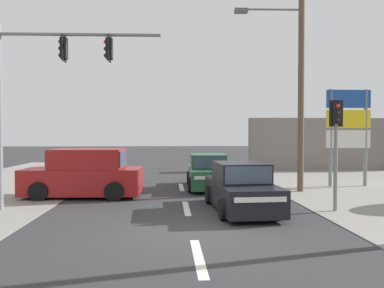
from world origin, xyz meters
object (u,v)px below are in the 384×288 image
pedestal_signal_right_kerb (336,136)px  sedan_oncoming_mid (241,189)px  utility_pole_midground_right (298,57)px  suv_crossing_left (84,175)px  shopping_plaza_sign (348,124)px  sedan_oncoming_near (208,173)px  traffic_signal_mast (40,83)px

pedestal_signal_right_kerb → sedan_oncoming_mid: size_ratio=0.82×
utility_pole_midground_right → suv_crossing_left: 10.16m
utility_pole_midground_right → shopping_plaza_sign: bearing=26.0°
shopping_plaza_sign → sedan_oncoming_near: (-6.67, -0.07, -2.28)m
utility_pole_midground_right → sedan_oncoming_mid: (-3.21, -3.79, -5.08)m
suv_crossing_left → sedan_oncoming_near: bearing=23.2°
pedestal_signal_right_kerb → sedan_oncoming_near: pedestal_signal_right_kerb is taller
utility_pole_midground_right → sedan_oncoming_near: utility_pole_midground_right is taller
traffic_signal_mast → sedan_oncoming_mid: traffic_signal_mast is taller
shopping_plaza_sign → traffic_signal_mast: bearing=-159.3°
traffic_signal_mast → suv_crossing_left: size_ratio=1.30×
suv_crossing_left → sedan_oncoming_mid: size_ratio=1.07×
utility_pole_midground_right → sedan_oncoming_mid: utility_pole_midground_right is taller
traffic_signal_mast → sedan_oncoming_mid: (6.50, -0.44, -3.44)m
pedestal_signal_right_kerb → sedan_oncoming_near: bearing=122.5°
sedan_oncoming_mid → shopping_plaza_sign: bearing=40.3°
utility_pole_midground_right → traffic_signal_mast: (-9.71, -3.35, -1.63)m
pedestal_signal_right_kerb → sedan_oncoming_near: 6.76m
shopping_plaza_sign → sedan_oncoming_mid: shopping_plaza_sign is taller
shopping_plaza_sign → sedan_oncoming_near: size_ratio=1.07×
utility_pole_midground_right → sedan_oncoming_near: bearing=159.9°
sedan_oncoming_mid → traffic_signal_mast: bearing=176.1°
traffic_signal_mast → suv_crossing_left: (0.84, 2.52, -3.26)m
utility_pole_midground_right → suv_crossing_left: bearing=-174.7°
shopping_plaza_sign → suv_crossing_left: bearing=-169.2°
sedan_oncoming_near → sedan_oncoming_mid: 5.18m
utility_pole_midground_right → traffic_signal_mast: size_ratio=1.80×
traffic_signal_mast → suv_crossing_left: 4.21m
traffic_signal_mast → suv_crossing_left: bearing=71.5°
traffic_signal_mast → pedestal_signal_right_kerb: traffic_signal_mast is taller
pedestal_signal_right_kerb → suv_crossing_left: pedestal_signal_right_kerb is taller
pedestal_signal_right_kerb → suv_crossing_left: size_ratio=0.77×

